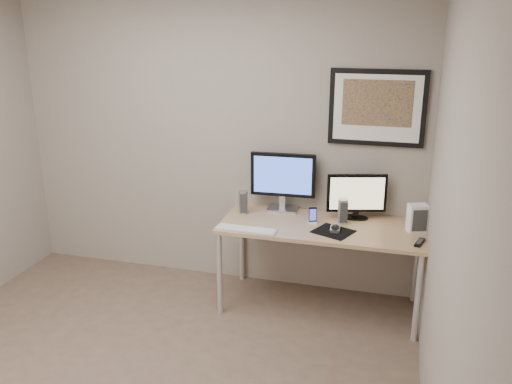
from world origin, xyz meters
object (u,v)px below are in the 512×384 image
monitor_large (283,179)px  speaker_right (343,211)px  framed_art (377,108)px  fan_unit (417,218)px  desk (322,232)px  speaker_left (243,202)px  keyboard (246,229)px  phone_dock (313,215)px  monitor_tv (357,195)px

monitor_large → speaker_right: 0.58m
framed_art → fan_unit: framed_art is taller
desk → speaker_left: bearing=172.5°
desk → speaker_left: speaker_left is taller
speaker_left → keyboard: speaker_left is taller
framed_art → monitor_large: size_ratio=1.37×
framed_art → phone_dock: (-0.43, -0.33, -0.82)m
speaker_right → keyboard: speaker_right is taller
monitor_large → desk: bearing=-36.5°
framed_art → monitor_large: bearing=-173.7°
phone_dock → fan_unit: bearing=-16.5°
framed_art → monitor_tv: 0.71m
speaker_right → phone_dock: size_ratio=1.45×
monitor_tv → speaker_left: (-0.92, -0.11, -0.10)m
monitor_tv → phone_dock: bearing=-162.7°
fan_unit → monitor_large: bearing=150.2°
fan_unit → keyboard: bearing=175.0°
fan_unit → phone_dock: bearing=164.0°
framed_art → monitor_tv: bearing=-130.1°
monitor_tv → speaker_left: size_ratio=2.42×
desk → monitor_tv: monitor_tv is taller
framed_art → speaker_right: size_ratio=3.75×
speaker_right → fan_unit: 0.57m
monitor_tv → fan_unit: monitor_tv is taller
framed_art → speaker_left: bearing=-166.8°
monitor_large → phone_dock: size_ratio=3.95×
framed_art → monitor_tv: (-0.11, -0.13, -0.69)m
monitor_large → phone_dock: 0.44m
phone_dock → desk: bearing=-22.0°
monitor_large → monitor_tv: (0.62, -0.05, -0.07)m
speaker_right → framed_art: bearing=33.5°
monitor_tv → phone_dock: 0.40m
framed_art → fan_unit: (0.37, -0.28, -0.78)m
monitor_large → keyboard: 0.61m
speaker_left → phone_dock: (0.60, -0.09, -0.03)m
speaker_right → speaker_left: bearing=161.2°
keyboard → monitor_tv: bearing=33.0°
desk → speaker_right: 0.24m
desk → speaker_left: 0.70m
speaker_left → framed_art: bearing=-10.6°
speaker_left → phone_dock: speaker_left is taller
monitor_tv → fan_unit: bearing=-32.8°
monitor_tv → phone_dock: size_ratio=3.40×
speaker_right → fan_unit: size_ratio=0.93×
phone_dock → fan_unit: (0.80, 0.05, 0.04)m
phone_dock → keyboard: 0.55m
monitor_large → keyboard: bearing=-110.9°
framed_art → speaker_left: framed_art is taller
phone_dock → monitor_tv: bearing=12.4°
speaker_left → speaker_right: (0.83, -0.01, 0.00)m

